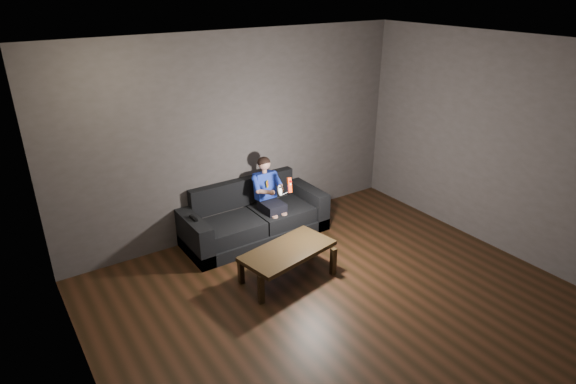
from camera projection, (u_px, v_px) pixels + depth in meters
floor at (359, 320)px, 5.02m from camera, size 5.00×5.00×0.00m
back_wall at (239, 136)px, 6.36m from camera, size 5.00×0.04×2.70m
left_wall at (87, 293)px, 3.19m from camera, size 0.04×5.00×2.70m
right_wall at (523, 153)px, 5.74m from camera, size 0.04×5.00×2.70m
ceiling at (379, 53)px, 3.92m from camera, size 5.00×5.00×0.02m
sofa at (253, 220)px, 6.56m from camera, size 1.96×0.85×0.76m
child at (269, 190)px, 6.47m from camera, size 0.41×0.50×1.01m
wii_remote_red at (290, 185)px, 6.13m from camera, size 0.06×0.08×0.20m
nunchuk_white at (280, 191)px, 6.08m from camera, size 0.06×0.09×0.15m
wii_remote_black at (193, 218)px, 5.93m from camera, size 0.05×0.16×0.03m
coffee_table at (288, 253)px, 5.57m from camera, size 1.19×0.75×0.40m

